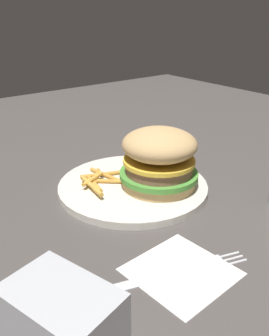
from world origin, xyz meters
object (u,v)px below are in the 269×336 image
Objects in this scene: napkin at (181,271)px; fork at (182,269)px; fries_pile at (98,180)px; plate at (134,187)px; sandwich at (159,158)px; napkin_dispenser at (64,336)px.

fork is at bearing 72.81° from napkin.
fries_pile is 0.25m from napkin.
sandwich is at bearing 45.90° from plate.
fork is 0.18m from napkin_dispenser.
fries_pile reaches higher than napkin.
napkin_dispenser is at bearing -77.56° from napkin.
fries_pile is 0.62× the size of fork.
sandwich is at bearing 45.48° from fries_pile.
fork is at bearing -22.72° from plate.
sandwich is 1.22× the size of fries_pile.
sandwich is (0.03, 0.03, 0.06)m from plate.
fork reaches higher than napkin.
napkin is at bearing -107.19° from fork.
sandwich is 1.40× the size of napkin_dispenser.
fork is (0.24, -0.04, -0.01)m from fries_pile.
sandwich is at bearing -69.47° from napkin_dispenser.
fries_pile is 1.14× the size of napkin_dispenser.
fries_pile is 0.25m from fork.
fork is (0.00, 0.00, 0.00)m from napkin.
plate is at bearing 45.21° from fries_pile.
fork is at bearing -93.53° from napkin_dispenser.
fork is at bearing -33.26° from sandwich.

